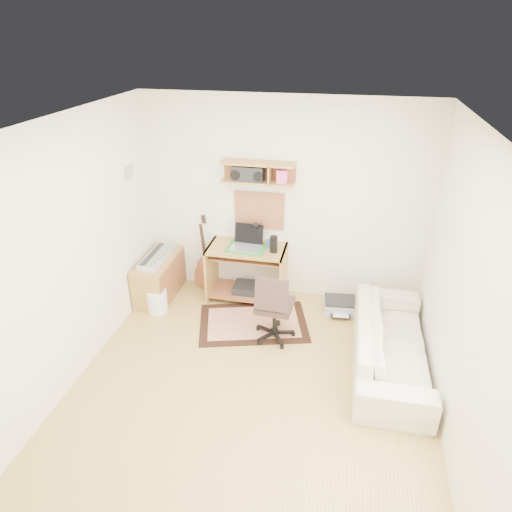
% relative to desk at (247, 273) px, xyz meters
% --- Properties ---
extents(floor, '(3.60, 4.00, 0.01)m').
position_rel_desk_xyz_m(floor, '(0.41, -1.73, -0.38)').
color(floor, tan).
rests_on(floor, ground).
extents(ceiling, '(3.60, 4.00, 0.01)m').
position_rel_desk_xyz_m(ceiling, '(0.41, -1.73, 2.23)').
color(ceiling, white).
rests_on(ceiling, ground).
extents(back_wall, '(3.60, 0.01, 2.60)m').
position_rel_desk_xyz_m(back_wall, '(0.41, 0.28, 0.93)').
color(back_wall, white).
rests_on(back_wall, ground).
extents(left_wall, '(0.01, 4.00, 2.60)m').
position_rel_desk_xyz_m(left_wall, '(-1.39, -1.73, 0.93)').
color(left_wall, white).
rests_on(left_wall, ground).
extents(right_wall, '(0.01, 4.00, 2.60)m').
position_rel_desk_xyz_m(right_wall, '(2.22, -1.73, 0.93)').
color(right_wall, white).
rests_on(right_wall, ground).
extents(wall_shelf, '(0.90, 0.25, 0.26)m').
position_rel_desk_xyz_m(wall_shelf, '(0.11, 0.15, 1.32)').
color(wall_shelf, '#AF843D').
rests_on(wall_shelf, back_wall).
extents(cork_board, '(0.64, 0.03, 0.49)m').
position_rel_desk_xyz_m(cork_board, '(0.11, 0.25, 0.79)').
color(cork_board, tan).
rests_on(cork_board, back_wall).
extents(wall_photo, '(0.02, 0.20, 0.15)m').
position_rel_desk_xyz_m(wall_photo, '(-1.37, -0.23, 1.34)').
color(wall_photo, '#4C8CBF').
rests_on(wall_photo, left_wall).
extents(desk, '(1.00, 0.55, 0.75)m').
position_rel_desk_xyz_m(desk, '(0.00, 0.00, 0.00)').
color(desk, '#AF843D').
rests_on(desk, floor).
extents(laptop, '(0.40, 0.40, 0.29)m').
position_rel_desk_xyz_m(laptop, '(0.00, -0.02, 0.52)').
color(laptop, silver).
rests_on(laptop, desk).
extents(speaker, '(0.10, 0.10, 0.21)m').
position_rel_desk_xyz_m(speaker, '(0.36, -0.05, 0.48)').
color(speaker, black).
rests_on(speaker, desk).
extents(desk_lamp, '(0.11, 0.11, 0.32)m').
position_rel_desk_xyz_m(desk_lamp, '(0.15, 0.14, 0.53)').
color(desk_lamp, black).
rests_on(desk_lamp, desk).
extents(pencil_cup, '(0.07, 0.07, 0.09)m').
position_rel_desk_xyz_m(pencil_cup, '(0.27, 0.10, 0.42)').
color(pencil_cup, '#384DAA').
rests_on(pencil_cup, desk).
extents(boombox, '(0.38, 0.17, 0.20)m').
position_rel_desk_xyz_m(boombox, '(-0.00, 0.15, 1.30)').
color(boombox, black).
rests_on(boombox, wall_shelf).
extents(rug, '(1.49, 1.19, 0.02)m').
position_rel_desk_xyz_m(rug, '(0.21, -0.56, -0.37)').
color(rug, beige).
rests_on(rug, floor).
extents(task_chair, '(0.48, 0.48, 0.89)m').
position_rel_desk_xyz_m(task_chair, '(0.51, -0.78, 0.07)').
color(task_chair, '#36251F').
rests_on(task_chair, floor).
extents(cabinet, '(0.40, 0.90, 0.55)m').
position_rel_desk_xyz_m(cabinet, '(-1.17, -0.18, -0.10)').
color(cabinet, '#AF843D').
rests_on(cabinet, floor).
extents(music_keyboard, '(0.23, 0.74, 0.06)m').
position_rel_desk_xyz_m(music_keyboard, '(-1.17, -0.18, 0.21)').
color(music_keyboard, '#B2B5BA').
rests_on(music_keyboard, cabinet).
extents(guitar, '(0.30, 0.20, 1.06)m').
position_rel_desk_xyz_m(guitar, '(-0.64, 0.13, 0.15)').
color(guitar, brown).
rests_on(guitar, floor).
extents(waste_basket, '(0.33, 0.33, 0.30)m').
position_rel_desk_xyz_m(waste_basket, '(-1.05, -0.54, -0.22)').
color(waste_basket, white).
rests_on(waste_basket, floor).
extents(printer, '(0.44, 0.36, 0.15)m').
position_rel_desk_xyz_m(printer, '(1.24, -0.06, -0.29)').
color(printer, '#A5A8AA').
rests_on(printer, floor).
extents(sofa, '(0.56, 1.90, 0.74)m').
position_rel_desk_xyz_m(sofa, '(1.79, -0.99, -0.00)').
color(sofa, beige).
rests_on(sofa, floor).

